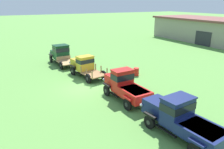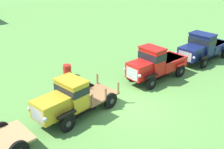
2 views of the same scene
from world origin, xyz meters
TOP-DOWN VIEW (x-y plane):
  - ground_plane at (0.00, 0.00)m, footprint 240.00×240.00m
  - vintage_truck_second_in_line at (-3.32, 1.36)m, footprint 5.09×2.53m
  - vintage_truck_midrow_center at (3.57, 2.00)m, footprint 4.73×2.12m
  - vintage_truck_far_side at (9.08, 2.26)m, footprint 5.33×2.57m
  - oil_drum_beside_row at (-0.78, 6.07)m, footprint 0.58×0.58m

SIDE VIEW (x-z plane):
  - ground_plane at x=0.00m, z-range 0.00..0.00m
  - oil_drum_beside_row at x=-0.78m, z-range 0.00..0.81m
  - vintage_truck_far_side at x=9.08m, z-range -0.02..2.18m
  - vintage_truck_second_in_line at x=-3.32m, z-range 0.05..2.15m
  - vintage_truck_midrow_center at x=3.57m, z-range -0.03..2.29m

